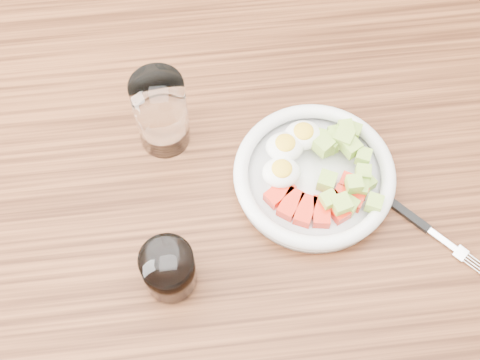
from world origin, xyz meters
The scene contains 6 objects.
ground centered at (0.00, 0.00, 0.00)m, with size 4.00×4.00×0.00m, color brown.
dining_table centered at (0.00, 0.00, 0.67)m, with size 1.50×0.90×0.77m.
bowl centered at (0.09, 0.01, 0.79)m, with size 0.23×0.23×0.06m.
fork centered at (0.23, -0.07, 0.77)m, with size 0.12×0.13×0.01m.
water_glass centered at (-0.11, 0.11, 0.84)m, with size 0.07×0.07×0.13m, color white.
coffee_glass centered at (-0.11, -0.11, 0.81)m, with size 0.07×0.07×0.08m.
Camera 1 is at (-0.06, -0.39, 1.62)m, focal length 50.00 mm.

